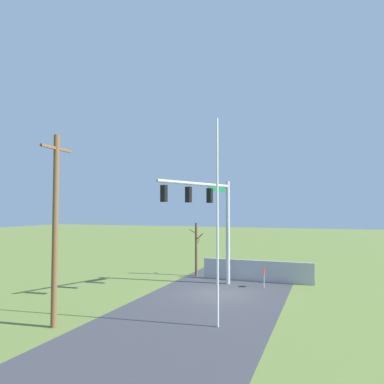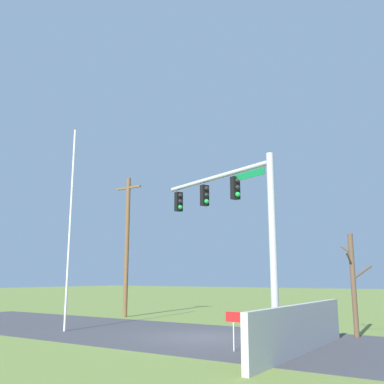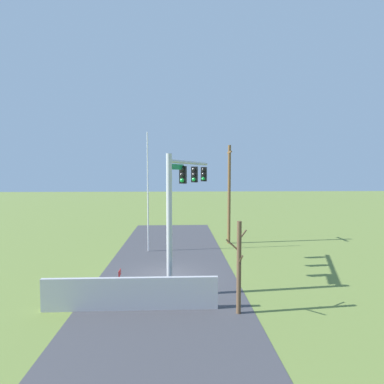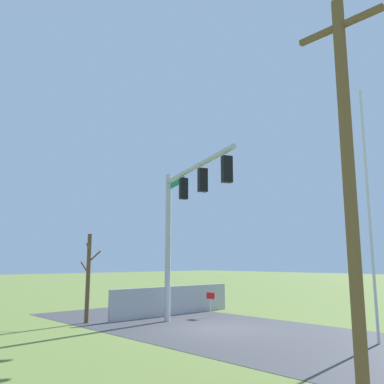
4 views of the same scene
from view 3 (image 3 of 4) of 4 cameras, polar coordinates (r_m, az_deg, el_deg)
The scene contains 9 objects.
ground_plane at distance 19.60m, azimuth -4.41°, elevation -14.72°, with size 160.00×160.00×0.00m, color olive.
road_surface at distance 23.43m, azimuth -4.06°, elevation -11.63°, with size 28.00×8.00×0.01m, color #3D3D42.
sidewalk_corner at distance 15.82m, azimuth -4.13°, elevation -19.33°, with size 6.00×6.00×0.01m, color #B7B5AD.
retaining_fence at distance 15.19m, azimuth -10.93°, elevation -17.40°, with size 0.20×7.82×1.48m, color #A8A8AD.
signal_mast at distance 17.45m, azimuth -1.67°, elevation -0.18°, with size 6.52×2.58×7.06m.
flagpole at distance 24.74m, azimuth -7.88°, elevation -0.05°, with size 0.10×0.10×9.18m, color silver.
utility_pole at distance 27.48m, azimuth 6.64°, elevation -0.13°, with size 1.90×0.26×8.42m.
bare_tree at distance 14.31m, azimuth 8.36°, elevation -12.99°, with size 1.27×1.02×4.06m.
open_sign at distance 17.06m, azimuth -12.77°, elevation -14.44°, with size 0.56×0.04×1.22m.
Camera 3 is at (18.59, 0.67, 6.18)m, focal length 29.90 mm.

